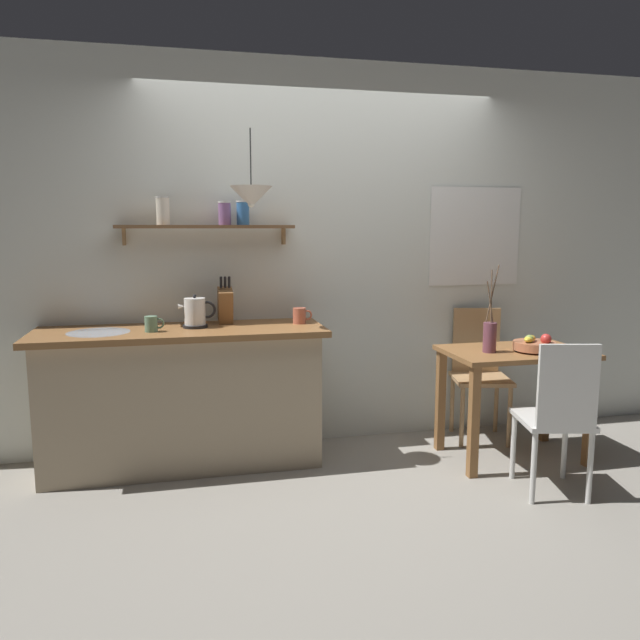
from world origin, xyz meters
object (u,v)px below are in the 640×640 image
at_px(fruit_bowl, 534,345).
at_px(dining_table, 514,371).
at_px(dining_chair_far, 479,367).
at_px(electric_kettle, 195,313).
at_px(coffee_mug_by_sink, 152,324).
at_px(pendant_lamp, 251,197).
at_px(dining_chair_near, 558,413).
at_px(twig_vase, 490,336).
at_px(knife_block, 225,305).
at_px(coffee_mug_spare, 300,316).

bearing_deg(fruit_bowl, dining_table, 136.84).
height_order(dining_chair_far, electric_kettle, electric_kettle).
bearing_deg(coffee_mug_by_sink, dining_chair_far, 4.70).
distance_m(dining_chair_far, pendant_lamp, 2.10).
xyz_separation_m(dining_chair_near, pendant_lamp, (-1.64, 0.84, 1.24)).
bearing_deg(coffee_mug_by_sink, dining_chair_near, -21.27).
bearing_deg(coffee_mug_by_sink, twig_vase, -7.99).
distance_m(knife_block, pendant_lamp, 0.77).
relative_size(dining_table, fruit_bowl, 3.41).
xyz_separation_m(electric_kettle, coffee_mug_by_sink, (-0.27, -0.11, -0.05)).
bearing_deg(dining_chair_far, twig_vase, -111.00).
bearing_deg(fruit_bowl, pendant_lamp, 170.35).
xyz_separation_m(fruit_bowl, electric_kettle, (-2.16, 0.46, 0.22)).
bearing_deg(fruit_bowl, coffee_mug_by_sink, 171.79).
bearing_deg(dining_chair_far, electric_kettle, -177.66).
height_order(electric_kettle, coffee_mug_spare, electric_kettle).
bearing_deg(knife_block, dining_chair_near, -31.57).
bearing_deg(fruit_bowl, dining_chair_far, 101.20).
bearing_deg(pendant_lamp, coffee_mug_spare, 26.28).
bearing_deg(dining_chair_near, electric_kettle, 153.64).
relative_size(dining_table, dining_chair_near, 1.00).
bearing_deg(twig_vase, pendant_lamp, 170.38).
xyz_separation_m(dining_chair_near, coffee_mug_by_sink, (-2.27, 0.88, 0.46)).
bearing_deg(dining_chair_near, fruit_bowl, 72.83).
xyz_separation_m(twig_vase, coffee_mug_spare, (-1.18, 0.42, 0.11)).
bearing_deg(coffee_mug_spare, dining_chair_far, 2.93).
distance_m(dining_chair_far, knife_block, 1.93).
height_order(dining_chair_far, coffee_mug_spare, coffee_mug_spare).
distance_m(knife_block, coffee_mug_spare, 0.50).
bearing_deg(twig_vase, dining_chair_near, -77.28).
height_order(dining_chair_far, coffee_mug_by_sink, coffee_mug_by_sink).
distance_m(electric_kettle, coffee_mug_by_sink, 0.29).
distance_m(dining_table, coffee_mug_by_sink, 2.39).
bearing_deg(dining_chair_far, knife_block, 179.05).
bearing_deg(knife_block, dining_chair_far, -0.95).
distance_m(dining_table, knife_block, 1.99).
relative_size(twig_vase, coffee_mug_by_sink, 4.76).
xyz_separation_m(dining_chair_far, fruit_bowl, (0.11, -0.54, 0.27)).
distance_m(dining_chair_near, coffee_mug_by_sink, 2.48).
bearing_deg(electric_kettle, dining_chair_far, 2.34).
bearing_deg(dining_chair_near, pendant_lamp, 152.95).
height_order(knife_block, pendant_lamp, pendant_lamp).
bearing_deg(twig_vase, fruit_bowl, -9.80).
bearing_deg(fruit_bowl, knife_block, 163.72).
height_order(electric_kettle, coffee_mug_by_sink, electric_kettle).
bearing_deg(electric_kettle, coffee_mug_spare, 1.16).
distance_m(dining_chair_far, coffee_mug_by_sink, 2.37).
height_order(dining_table, twig_vase, twig_vase).
relative_size(knife_block, coffee_mug_by_sink, 2.67).
height_order(knife_block, coffee_mug_spare, knife_block).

